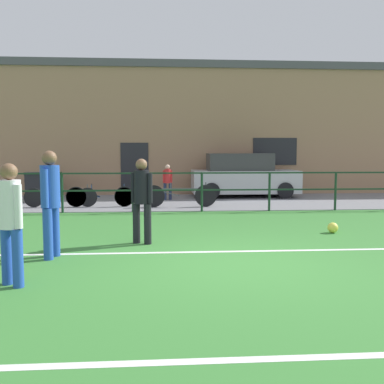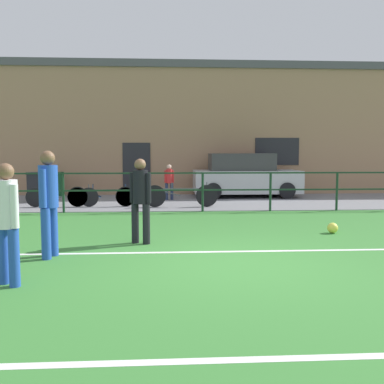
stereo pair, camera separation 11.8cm
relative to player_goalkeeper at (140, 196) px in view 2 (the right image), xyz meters
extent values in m
cube|color=#387A33|center=(1.55, -1.61, -0.94)|extent=(60.00, 44.00, 0.04)
cube|color=white|center=(1.55, -0.79, -0.92)|extent=(36.00, 0.11, 0.00)
cube|color=white|center=(1.55, -4.78, -0.92)|extent=(36.00, 0.11, 0.00)
cube|color=slate|center=(1.55, 6.89, -0.91)|extent=(48.00, 5.00, 0.02)
cylinder|color=#193823|center=(-2.45, 4.39, -0.34)|extent=(0.07, 0.07, 1.15)
cylinder|color=#193823|center=(-0.45, 4.39, -0.34)|extent=(0.07, 0.07, 1.15)
cylinder|color=#193823|center=(1.55, 4.39, -0.34)|extent=(0.07, 0.07, 1.15)
cylinder|color=#193823|center=(3.55, 4.39, -0.34)|extent=(0.07, 0.07, 1.15)
cylinder|color=#193823|center=(5.55, 4.39, -0.34)|extent=(0.07, 0.07, 1.15)
cube|color=#193823|center=(1.55, 4.39, 0.21)|extent=(36.00, 0.04, 0.04)
cube|color=#193823|center=(1.55, 4.39, -0.28)|extent=(36.00, 0.04, 0.04)
cube|color=#A37A5B|center=(1.55, 10.59, 1.62)|extent=(28.00, 2.40, 5.07)
cube|color=#232328|center=(-0.68, 9.37, 0.13)|extent=(1.10, 0.04, 2.10)
cube|color=#232328|center=(5.01, 9.37, 0.84)|extent=(1.80, 0.04, 1.10)
cube|color=#4C4C51|center=(1.55, 10.59, 4.30)|extent=(28.00, 2.56, 0.30)
cylinder|color=black|center=(0.11, -0.05, -0.53)|extent=(0.14, 0.14, 0.77)
cylinder|color=black|center=(-0.11, 0.05, -0.53)|extent=(0.14, 0.14, 0.77)
cylinder|color=black|center=(0.00, 0.00, 0.16)|extent=(0.28, 0.28, 0.63)
sphere|color=brown|center=(0.00, 0.00, 0.59)|extent=(0.22, 0.22, 0.22)
cylinder|color=black|center=(0.16, -0.07, 0.15)|extent=(0.10, 0.10, 0.57)
cylinder|color=black|center=(-0.16, 0.07, 0.15)|extent=(0.10, 0.10, 0.57)
cylinder|color=blue|center=(-1.48, -2.61, -0.54)|extent=(0.14, 0.14, 0.76)
cylinder|color=blue|center=(-1.67, -2.46, -0.54)|extent=(0.14, 0.14, 0.76)
cylinder|color=white|center=(-1.57, -2.53, 0.16)|extent=(0.28, 0.28, 0.63)
sphere|color=brown|center=(-1.57, -2.53, 0.58)|extent=(0.21, 0.21, 0.21)
cylinder|color=white|center=(-1.44, -2.64, 0.14)|extent=(0.10, 0.10, 0.56)
cylinder|color=blue|center=(-1.41, -0.89, -0.50)|extent=(0.15, 0.15, 0.84)
cylinder|color=blue|center=(-1.46, -1.15, -0.50)|extent=(0.15, 0.15, 0.84)
cylinder|color=blue|center=(-1.44, -1.02, 0.26)|extent=(0.31, 0.31, 0.69)
sphere|color=brown|center=(-1.44, -1.02, 0.73)|extent=(0.24, 0.24, 0.24)
cylinder|color=blue|center=(-1.40, -0.84, 0.25)|extent=(0.11, 0.11, 0.62)
cylinder|color=blue|center=(-1.47, -1.21, 0.25)|extent=(0.11, 0.11, 0.62)
sphere|color=#E5E04C|center=(4.05, 0.81, -0.80)|extent=(0.23, 0.23, 0.23)
cylinder|color=#232D4C|center=(0.70, 7.45, -0.60)|extent=(0.11, 0.11, 0.60)
cylinder|color=#232D4C|center=(0.51, 7.44, -0.60)|extent=(0.11, 0.11, 0.60)
cylinder|color=red|center=(0.60, 7.44, -0.05)|extent=(0.22, 0.22, 0.50)
sphere|color=beige|center=(0.60, 7.44, 0.28)|extent=(0.17, 0.17, 0.17)
cylinder|color=red|center=(0.74, 7.45, -0.06)|extent=(0.08, 0.08, 0.44)
cylinder|color=red|center=(0.47, 7.43, -0.06)|extent=(0.08, 0.08, 0.44)
cube|color=#B7B7BC|center=(3.56, 8.35, -0.31)|extent=(4.01, 1.73, 0.85)
cube|color=#373738|center=(3.36, 8.35, 0.44)|extent=(2.40, 1.45, 0.65)
cylinder|color=black|center=(2.20, 7.52, -0.60)|extent=(0.60, 0.18, 0.60)
cylinder|color=black|center=(4.93, 7.52, -0.60)|extent=(0.60, 0.18, 0.60)
cylinder|color=black|center=(2.20, 9.18, -0.60)|extent=(0.60, 0.18, 0.60)
cylinder|color=black|center=(4.93, 9.18, -0.60)|extent=(0.60, 0.18, 0.60)
cylinder|color=black|center=(-3.59, 5.59, -0.60)|extent=(0.60, 0.04, 0.60)
cylinder|color=black|center=(-1.94, 5.59, -0.60)|extent=(0.60, 0.04, 0.60)
cube|color=#4C5156|center=(-2.76, 5.59, -0.40)|extent=(1.29, 0.04, 0.04)
cube|color=#4C5156|center=(-3.17, 5.59, -0.50)|extent=(0.81, 0.03, 0.22)
cylinder|color=#4C5156|center=(-3.05, 5.59, -0.30)|extent=(0.03, 0.03, 0.20)
cylinder|color=#4C5156|center=(-1.94, 5.59, -0.33)|extent=(0.03, 0.03, 0.28)
cylinder|color=black|center=(-2.29, 5.59, -0.59)|extent=(0.61, 0.04, 0.61)
cylinder|color=black|center=(-0.79, 5.59, -0.59)|extent=(0.61, 0.04, 0.61)
cube|color=#234C99|center=(-1.54, 5.59, -0.40)|extent=(1.17, 0.04, 0.04)
cube|color=#234C99|center=(-1.92, 5.59, -0.50)|extent=(0.74, 0.03, 0.22)
cylinder|color=#234C99|center=(-1.81, 5.59, -0.30)|extent=(0.03, 0.03, 0.20)
cylinder|color=#234C99|center=(-0.79, 5.59, -0.33)|extent=(0.03, 0.03, 0.28)
cylinder|color=black|center=(0.14, 5.37, -0.55)|extent=(0.69, 0.04, 0.69)
cylinder|color=black|center=(1.77, 5.37, -0.55)|extent=(0.69, 0.04, 0.69)
cube|color=#4C5156|center=(0.95, 5.37, -0.33)|extent=(1.27, 0.04, 0.04)
cube|color=#4C5156|center=(0.54, 5.37, -0.44)|extent=(0.79, 0.03, 0.25)
cylinder|color=#4C5156|center=(0.67, 5.37, -0.23)|extent=(0.03, 0.03, 0.20)
cylinder|color=#4C5156|center=(1.77, 5.37, -0.26)|extent=(0.03, 0.03, 0.28)
cylinder|color=black|center=(-2.29, 5.59, -0.58)|extent=(0.63, 0.04, 0.63)
cylinder|color=black|center=(-0.79, 5.59, -0.58)|extent=(0.63, 0.04, 0.63)
cube|color=black|center=(-1.54, 5.59, -0.37)|extent=(1.17, 0.04, 0.04)
cube|color=black|center=(-1.91, 5.59, -0.48)|extent=(0.73, 0.03, 0.23)
cylinder|color=black|center=(-1.80, 5.59, -0.27)|extent=(0.03, 0.03, 0.20)
cylinder|color=black|center=(-0.79, 5.59, -0.30)|extent=(0.03, 0.03, 0.28)
cube|color=black|center=(-3.95, 6.98, -0.42)|extent=(0.53, 0.44, 0.95)
cube|color=black|center=(-3.95, 6.98, 0.09)|extent=(0.56, 0.47, 0.08)
cube|color=#194C28|center=(-3.70, 8.68, -0.46)|extent=(0.50, 0.42, 0.87)
cube|color=#143D20|center=(-3.70, 8.68, 0.01)|extent=(0.53, 0.45, 0.08)
camera|label=1|loc=(0.36, -8.28, 0.83)|focal=41.07mm
camera|label=2|loc=(0.48, -8.29, 0.83)|focal=41.07mm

